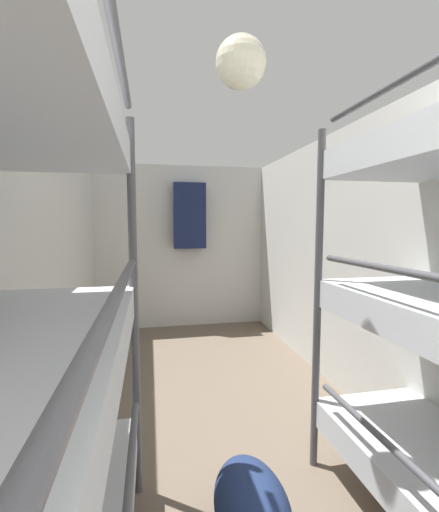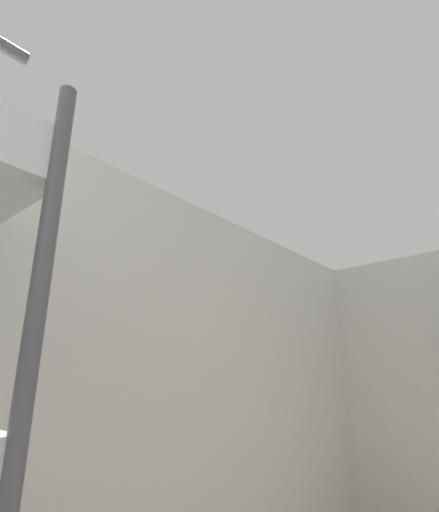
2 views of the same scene
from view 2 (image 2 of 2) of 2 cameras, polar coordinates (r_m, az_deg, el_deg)
The scene contains 1 object.
wall_left at distance 1.74m, azimuth -25.50°, elevation -19.73°, with size 0.06×5.50×2.28m.
Camera 2 is at (0.36, 1.95, 1.23)m, focal length 28.00 mm.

